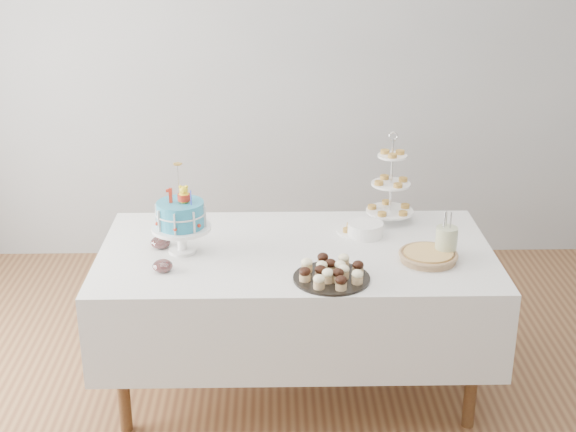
{
  "coord_description": "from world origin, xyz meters",
  "views": [
    {
      "loc": [
        -0.11,
        -3.28,
        2.36
      ],
      "look_at": [
        -0.04,
        0.3,
        0.95
      ],
      "focal_mm": 50.0,
      "sensor_mm": 36.0,
      "label": 1
    }
  ],
  "objects_px": {
    "plate_stack": "(365,229)",
    "utensil_pitcher": "(446,241)",
    "jam_bowl_a": "(163,266)",
    "pastry_plate": "(358,230)",
    "cupcake_tray": "(332,272)",
    "jam_bowl_b": "(161,242)",
    "birthday_cake": "(181,229)",
    "pie": "(428,256)",
    "tiered_stand": "(391,184)",
    "table": "(296,291)"
  },
  "relations": [
    {
      "from": "jam_bowl_b",
      "to": "utensil_pitcher",
      "type": "height_order",
      "value": "utensil_pitcher"
    },
    {
      "from": "table",
      "to": "jam_bowl_a",
      "type": "bearing_deg",
      "value": -159.49
    },
    {
      "from": "pie",
      "to": "tiered_stand",
      "type": "distance_m",
      "value": 0.55
    },
    {
      "from": "cupcake_tray",
      "to": "pie",
      "type": "relative_size",
      "value": 1.24
    },
    {
      "from": "birthday_cake",
      "to": "cupcake_tray",
      "type": "distance_m",
      "value": 0.77
    },
    {
      "from": "pie",
      "to": "cupcake_tray",
      "type": "bearing_deg",
      "value": -157.62
    },
    {
      "from": "birthday_cake",
      "to": "tiered_stand",
      "type": "height_order",
      "value": "tiered_stand"
    },
    {
      "from": "table",
      "to": "plate_stack",
      "type": "distance_m",
      "value": 0.47
    },
    {
      "from": "pie",
      "to": "plate_stack",
      "type": "bearing_deg",
      "value": 130.78
    },
    {
      "from": "tiered_stand",
      "to": "pastry_plate",
      "type": "relative_size",
      "value": 2.31
    },
    {
      "from": "pie",
      "to": "pastry_plate",
      "type": "bearing_deg",
      "value": 130.48
    },
    {
      "from": "cupcake_tray",
      "to": "jam_bowl_b",
      "type": "xyz_separation_m",
      "value": [
        -0.81,
        0.37,
        -0.01
      ]
    },
    {
      "from": "cupcake_tray",
      "to": "plate_stack",
      "type": "height_order",
      "value": "cupcake_tray"
    },
    {
      "from": "birthday_cake",
      "to": "tiered_stand",
      "type": "relative_size",
      "value": 0.9
    },
    {
      "from": "pie",
      "to": "jam_bowl_a",
      "type": "bearing_deg",
      "value": -175.74
    },
    {
      "from": "cupcake_tray",
      "to": "plate_stack",
      "type": "xyz_separation_m",
      "value": [
        0.21,
        0.5,
        -0.0
      ]
    },
    {
      "from": "pie",
      "to": "plate_stack",
      "type": "xyz_separation_m",
      "value": [
        -0.26,
        0.31,
        0.01
      ]
    },
    {
      "from": "utensil_pitcher",
      "to": "jam_bowl_b",
      "type": "bearing_deg",
      "value": 161.06
    },
    {
      "from": "birthday_cake",
      "to": "pie",
      "type": "bearing_deg",
      "value": 1.53
    },
    {
      "from": "cupcake_tray",
      "to": "pie",
      "type": "bearing_deg",
      "value": 22.38
    },
    {
      "from": "plate_stack",
      "to": "jam_bowl_b",
      "type": "height_order",
      "value": "plate_stack"
    },
    {
      "from": "pastry_plate",
      "to": "jam_bowl_a",
      "type": "distance_m",
      "value": 1.04
    },
    {
      "from": "tiered_stand",
      "to": "pastry_plate",
      "type": "height_order",
      "value": "tiered_stand"
    },
    {
      "from": "jam_bowl_b",
      "to": "birthday_cake",
      "type": "bearing_deg",
      "value": -25.75
    },
    {
      "from": "table",
      "to": "cupcake_tray",
      "type": "height_order",
      "value": "cupcake_tray"
    },
    {
      "from": "pastry_plate",
      "to": "jam_bowl_b",
      "type": "distance_m",
      "value": 1.0
    },
    {
      "from": "jam_bowl_b",
      "to": "utensil_pitcher",
      "type": "relative_size",
      "value": 0.43
    },
    {
      "from": "tiered_stand",
      "to": "table",
      "type": "bearing_deg",
      "value": -143.79
    },
    {
      "from": "birthday_cake",
      "to": "utensil_pitcher",
      "type": "xyz_separation_m",
      "value": [
        1.26,
        -0.08,
        -0.04
      ]
    },
    {
      "from": "birthday_cake",
      "to": "pastry_plate",
      "type": "height_order",
      "value": "birthday_cake"
    },
    {
      "from": "plate_stack",
      "to": "utensil_pitcher",
      "type": "height_order",
      "value": "utensil_pitcher"
    },
    {
      "from": "cupcake_tray",
      "to": "jam_bowl_b",
      "type": "distance_m",
      "value": 0.89
    },
    {
      "from": "table",
      "to": "utensil_pitcher",
      "type": "height_order",
      "value": "utensil_pitcher"
    },
    {
      "from": "cupcake_tray",
      "to": "plate_stack",
      "type": "relative_size",
      "value": 1.93
    },
    {
      "from": "cupcake_tray",
      "to": "jam_bowl_b",
      "type": "relative_size",
      "value": 3.52
    },
    {
      "from": "birthday_cake",
      "to": "plate_stack",
      "type": "height_order",
      "value": "birthday_cake"
    },
    {
      "from": "cupcake_tray",
      "to": "utensil_pitcher",
      "type": "relative_size",
      "value": 1.51
    },
    {
      "from": "birthday_cake",
      "to": "jam_bowl_b",
      "type": "height_order",
      "value": "birthday_cake"
    },
    {
      "from": "birthday_cake",
      "to": "pastry_plate",
      "type": "distance_m",
      "value": 0.91
    },
    {
      "from": "utensil_pitcher",
      "to": "plate_stack",
      "type": "bearing_deg",
      "value": 129.99
    },
    {
      "from": "table",
      "to": "jam_bowl_b",
      "type": "distance_m",
      "value": 0.71
    },
    {
      "from": "plate_stack",
      "to": "tiered_stand",
      "type": "bearing_deg",
      "value": 53.62
    },
    {
      "from": "jam_bowl_a",
      "to": "pastry_plate",
      "type": "bearing_deg",
      "value": 25.09
    },
    {
      "from": "pie",
      "to": "jam_bowl_b",
      "type": "xyz_separation_m",
      "value": [
        -1.29,
        0.18,
        0.0
      ]
    },
    {
      "from": "table",
      "to": "birthday_cake",
      "type": "distance_m",
      "value": 0.65
    },
    {
      "from": "jam_bowl_a",
      "to": "jam_bowl_b",
      "type": "relative_size",
      "value": 0.94
    },
    {
      "from": "jam_bowl_b",
      "to": "utensil_pitcher",
      "type": "distance_m",
      "value": 1.38
    },
    {
      "from": "pastry_plate",
      "to": "jam_bowl_b",
      "type": "xyz_separation_m",
      "value": [
        -0.99,
        -0.17,
        0.01
      ]
    },
    {
      "from": "pie",
      "to": "jam_bowl_a",
      "type": "height_order",
      "value": "jam_bowl_a"
    },
    {
      "from": "birthday_cake",
      "to": "cupcake_tray",
      "type": "xyz_separation_m",
      "value": [
        0.7,
        -0.32,
        -0.08
      ]
    }
  ]
}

